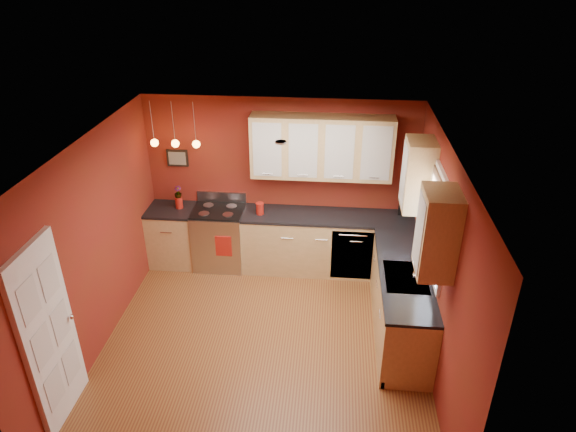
# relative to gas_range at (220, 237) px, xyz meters

# --- Properties ---
(floor) EXTENTS (4.20, 4.20, 0.00)m
(floor) POSITION_rel_gas_range_xyz_m (0.92, -1.80, -0.48)
(floor) COLOR brown
(floor) RESTS_ON ground
(ceiling) EXTENTS (4.00, 4.20, 0.02)m
(ceiling) POSITION_rel_gas_range_xyz_m (0.92, -1.80, 2.12)
(ceiling) COLOR beige
(ceiling) RESTS_ON wall_back
(wall_back) EXTENTS (4.00, 0.02, 2.60)m
(wall_back) POSITION_rel_gas_range_xyz_m (0.92, 0.30, 0.82)
(wall_back) COLOR maroon
(wall_back) RESTS_ON floor
(wall_front) EXTENTS (4.00, 0.02, 2.60)m
(wall_front) POSITION_rel_gas_range_xyz_m (0.92, -3.90, 0.82)
(wall_front) COLOR maroon
(wall_front) RESTS_ON floor
(wall_left) EXTENTS (0.02, 4.20, 2.60)m
(wall_left) POSITION_rel_gas_range_xyz_m (-1.08, -1.80, 0.82)
(wall_left) COLOR maroon
(wall_left) RESTS_ON floor
(wall_right) EXTENTS (0.02, 4.20, 2.60)m
(wall_right) POSITION_rel_gas_range_xyz_m (2.92, -1.80, 0.82)
(wall_right) COLOR maroon
(wall_right) RESTS_ON floor
(base_cabinets_back_left) EXTENTS (0.70, 0.60, 0.90)m
(base_cabinets_back_left) POSITION_rel_gas_range_xyz_m (-0.73, -0.00, -0.03)
(base_cabinets_back_left) COLOR tan
(base_cabinets_back_left) RESTS_ON floor
(base_cabinets_back_right) EXTENTS (2.54, 0.60, 0.90)m
(base_cabinets_back_right) POSITION_rel_gas_range_xyz_m (1.65, -0.00, -0.03)
(base_cabinets_back_right) COLOR tan
(base_cabinets_back_right) RESTS_ON floor
(base_cabinets_right) EXTENTS (0.60, 2.10, 0.90)m
(base_cabinets_right) POSITION_rel_gas_range_xyz_m (2.62, -1.35, -0.03)
(base_cabinets_right) COLOR tan
(base_cabinets_right) RESTS_ON floor
(counter_back_left) EXTENTS (0.70, 0.62, 0.04)m
(counter_back_left) POSITION_rel_gas_range_xyz_m (-0.73, -0.00, 0.44)
(counter_back_left) COLOR black
(counter_back_left) RESTS_ON base_cabinets_back_left
(counter_back_right) EXTENTS (2.54, 0.62, 0.04)m
(counter_back_right) POSITION_rel_gas_range_xyz_m (1.65, -0.00, 0.44)
(counter_back_right) COLOR black
(counter_back_right) RESTS_ON base_cabinets_back_right
(counter_right) EXTENTS (0.62, 2.10, 0.04)m
(counter_right) POSITION_rel_gas_range_xyz_m (2.62, -1.35, 0.44)
(counter_right) COLOR black
(counter_right) RESTS_ON base_cabinets_right
(gas_range) EXTENTS (0.76, 0.64, 1.11)m
(gas_range) POSITION_rel_gas_range_xyz_m (0.00, 0.00, 0.00)
(gas_range) COLOR #B3B3B7
(gas_range) RESTS_ON floor
(dishwasher_front) EXTENTS (0.60, 0.02, 0.80)m
(dishwasher_front) POSITION_rel_gas_range_xyz_m (2.02, -0.29, -0.03)
(dishwasher_front) COLOR #B3B3B7
(dishwasher_front) RESTS_ON base_cabinets_back_right
(sink) EXTENTS (0.50, 0.70, 0.33)m
(sink) POSITION_rel_gas_range_xyz_m (2.62, -1.50, 0.43)
(sink) COLOR #929297
(sink) RESTS_ON counter_right
(window) EXTENTS (0.06, 1.02, 1.22)m
(window) POSITION_rel_gas_range_xyz_m (2.89, -1.50, 1.21)
(window) COLOR white
(window) RESTS_ON wall_right
(door_left_wall) EXTENTS (0.12, 0.82, 2.05)m
(door_left_wall) POSITION_rel_gas_range_xyz_m (-1.05, -3.00, 0.54)
(door_left_wall) COLOR white
(door_left_wall) RESTS_ON floor
(upper_cabinets_back) EXTENTS (2.00, 0.35, 0.90)m
(upper_cabinets_back) POSITION_rel_gas_range_xyz_m (1.52, 0.12, 1.47)
(upper_cabinets_back) COLOR tan
(upper_cabinets_back) RESTS_ON wall_back
(upper_cabinets_right) EXTENTS (0.35, 1.95, 0.90)m
(upper_cabinets_right) POSITION_rel_gas_range_xyz_m (2.75, -1.48, 1.47)
(upper_cabinets_right) COLOR tan
(upper_cabinets_right) RESTS_ON wall_right
(wall_picture) EXTENTS (0.32, 0.03, 0.26)m
(wall_picture) POSITION_rel_gas_range_xyz_m (-0.63, 0.28, 1.17)
(wall_picture) COLOR black
(wall_picture) RESTS_ON wall_back
(pendant_lights) EXTENTS (0.71, 0.11, 0.66)m
(pendant_lights) POSITION_rel_gas_range_xyz_m (-0.53, -0.05, 1.53)
(pendant_lights) COLOR #929297
(pendant_lights) RESTS_ON ceiling
(red_canister) EXTENTS (0.12, 0.12, 0.18)m
(red_canister) POSITION_rel_gas_range_xyz_m (0.64, -0.05, 0.55)
(red_canister) COLOR #A21A11
(red_canister) RESTS_ON counter_back_right
(red_vase) EXTENTS (0.11, 0.11, 0.18)m
(red_vase) POSITION_rel_gas_range_xyz_m (-0.60, 0.04, 0.55)
(red_vase) COLOR #A21A11
(red_vase) RESTS_ON counter_back_left
(flowers) EXTENTS (0.11, 0.11, 0.20)m
(flowers) POSITION_rel_gas_range_xyz_m (-0.60, 0.04, 0.71)
(flowers) COLOR #A21A11
(flowers) RESTS_ON red_vase
(coffee_maker) EXTENTS (0.20, 0.19, 0.25)m
(coffee_maker) POSITION_rel_gas_range_xyz_m (2.77, 0.15, 0.57)
(coffee_maker) COLOR black
(coffee_maker) RESTS_ON counter_back_right
(soap_pump) EXTENTS (0.10, 0.10, 0.20)m
(soap_pump) POSITION_rel_gas_range_xyz_m (2.72, -1.63, 0.56)
(soap_pump) COLOR white
(soap_pump) RESTS_ON counter_right
(dish_towel) EXTENTS (0.24, 0.02, 0.33)m
(dish_towel) POSITION_rel_gas_range_xyz_m (0.13, -0.33, 0.04)
(dish_towel) COLOR #A21A11
(dish_towel) RESTS_ON gas_range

